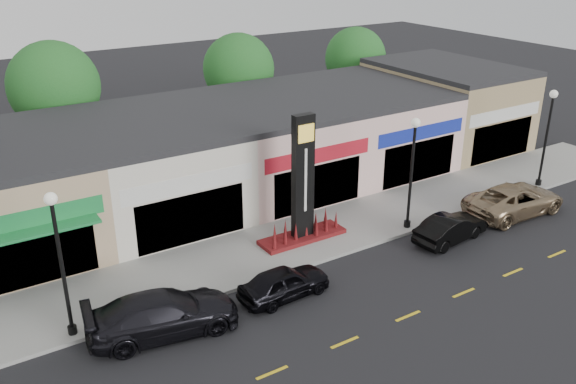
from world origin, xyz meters
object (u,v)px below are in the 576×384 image
Objects in this scene: lamp_east_far at (548,129)px; car_dark_sedan at (163,314)px; pylon_sign at (303,197)px; car_black_conv at (450,228)px; car_gold_suv at (515,199)px; lamp_west_near at (59,251)px; lamp_east_near at (412,163)px; car_black_sedan at (284,282)px.

car_dark_sedan is (-23.14, -1.52, -2.69)m from lamp_east_far.
pylon_sign is 1.52× the size of car_black_conv.
lamp_east_far reaches higher than car_gold_suv.
lamp_west_near is at bearing -171.23° from pylon_sign.
lamp_east_near is at bearing 17.39° from car_black_conv.
car_black_sedan is at bearing -132.37° from pylon_sign.
car_black_conv is at bearing -31.93° from pylon_sign.
car_black_sedan is (-8.23, -1.84, -2.83)m from lamp_east_near.
lamp_east_near is at bearing 0.00° from lamp_west_near.
car_dark_sedan reaches higher than car_gold_suv.
car_gold_suv is at bearing -91.82° from car_black_conv.
car_dark_sedan is (2.86, -1.52, -2.69)m from lamp_west_near.
car_dark_sedan is 0.98× the size of car_gold_suv.
car_black_sedan is (-3.23, -3.54, -1.63)m from pylon_sign.
pylon_sign is at bearing 8.77° from lamp_west_near.
car_gold_suv is at bearing -80.93° from car_dark_sedan.
car_black_conv reaches higher than car_black_sedan.
lamp_west_near and lamp_east_far have the same top height.
car_gold_suv is at bearing -4.04° from lamp_west_near.
car_black_conv is (-9.13, -1.96, -2.83)m from lamp_east_far.
car_black_sedan is at bearing 82.79° from car_black_conv.
pylon_sign is 1.10× the size of car_dark_sedan.
pylon_sign is at bearing -44.95° from car_black_sedan.
pylon_sign reaches higher than lamp_east_near.
car_black_sedan is at bearing -84.61° from car_dark_sedan.
lamp_east_far is at bearing 0.00° from lamp_east_near.
car_gold_suv reaches higher than car_black_conv.
car_dark_sedan is at bearing -27.96° from lamp_west_near.
car_black_conv is 0.71× the size of car_gold_suv.
car_black_sedan is 14.14m from car_gold_suv.
lamp_west_near is 1.01× the size of car_dark_sedan.
pylon_sign is (11.00, 1.70, -1.20)m from lamp_west_near.
lamp_west_near is 26.00m from lamp_east_far.
lamp_east_far is 1.39× the size of car_black_conv.
pylon_sign is at bearing 173.54° from lamp_east_far.
car_gold_suv is (-4.09, -1.55, -2.71)m from lamp_east_far.
lamp_west_near reaches higher than car_gold_suv.
pylon_sign reaches higher than car_dark_sedan.
car_black_conv is at bearing -93.31° from car_black_sedan.
lamp_west_near is 16.00m from lamp_east_near.
car_gold_suv is (10.91, -3.24, -1.50)m from pylon_sign.
lamp_east_near is 8.89m from car_black_sedan.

